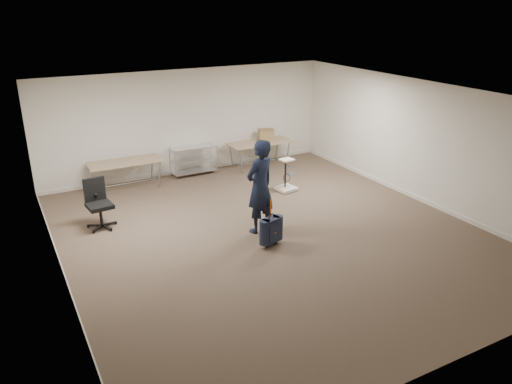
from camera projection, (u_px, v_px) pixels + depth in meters
ground at (271, 233)px, 10.19m from camera, size 9.00×9.00×0.00m
room_shell at (240, 208)px, 11.31m from camera, size 8.00×9.00×9.00m
folding_table_left at (125, 163)px, 12.35m from camera, size 1.80×0.75×0.73m
folding_table_right at (260, 144)px, 14.03m from camera, size 1.80×0.75×0.73m
wire_shelf at (194, 159)px, 13.48m from camera, size 1.22×0.47×0.80m
person at (260, 186)px, 9.99m from camera, size 0.82×0.67×1.94m
suitcase at (271, 230)px, 9.57m from camera, size 0.39×0.29×0.97m
office_chair at (100, 213)px, 10.38m from camera, size 0.63×0.63×1.04m
equipment_cart at (286, 182)px, 12.41m from camera, size 0.50×0.50×0.83m
cardboard_box at (266, 135)px, 14.15m from camera, size 0.50×0.43×0.32m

